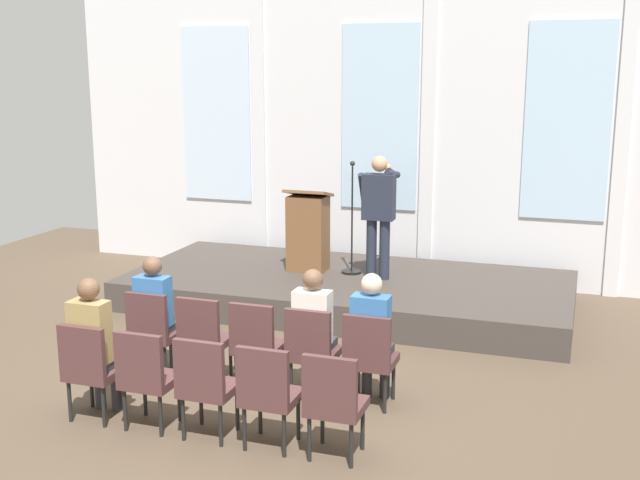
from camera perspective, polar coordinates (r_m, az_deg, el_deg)
The scene contains 20 objects.
ground_plane at distance 7.67m, azimuth -6.40°, elevation -12.41°, with size 14.07×14.07×0.00m, color brown.
rear_partition at distance 12.11m, azimuth 4.46°, elevation 7.43°, with size 10.07×0.14×4.29m.
stage_platform at distance 10.91m, azimuth 1.98°, elevation -3.63°, with size 5.93×2.70×0.40m, color #3F3833.
speaker at distance 10.59m, azimuth 4.22°, elevation 2.29°, with size 0.51×0.69×1.66m.
mic_stand at distance 10.97m, azimuth 2.29°, elevation -0.66°, with size 0.28×0.28×1.56m.
lectern at distance 11.07m, azimuth -0.86°, elevation 0.62°, with size 0.60×0.48×1.16m.
chair_r0_c0 at distance 8.50m, azimuth -11.87°, elevation -6.21°, with size 0.46×0.44×0.94m.
audience_r0_c0 at distance 8.51m, azimuth -11.65°, elevation -4.86°, with size 0.36×0.39×1.29m.
chair_r0_c1 at distance 8.23m, azimuth -8.35°, elevation -6.70°, with size 0.46×0.44×0.94m.
chair_r0_c2 at distance 7.99m, azimuth -4.60°, elevation -7.19°, with size 0.46×0.44×0.94m.
chair_r0_c3 at distance 7.79m, azimuth -0.62°, elevation -7.67°, with size 0.46×0.44×0.94m.
audience_r0_c3 at distance 7.80m, azimuth -0.42°, elevation -6.17°, with size 0.36×0.39×1.30m.
chair_r0_c4 at distance 7.63m, azimuth 3.56°, elevation -8.14°, with size 0.46×0.44×0.94m.
audience_r0_c4 at distance 7.64m, azimuth 3.74°, elevation -6.58°, with size 0.36×0.39×1.31m.
chair_r1_c0 at distance 7.63m, azimuth -16.12°, elevation -8.63°, with size 0.46×0.44×0.94m.
audience_r1_c0 at distance 7.62m, azimuth -15.88°, elevation -6.95°, with size 0.36×0.39×1.35m.
chair_r1_c1 at distance 7.33m, azimuth -12.32°, elevation -9.30°, with size 0.46×0.44×0.94m.
chair_r1_c2 at distance 7.06m, azimuth -8.20°, elevation -9.99°, with size 0.46×0.44×0.94m.
chair_r1_c3 at distance 6.83m, azimuth -3.76°, elevation -10.67°, with size 0.46×0.44×0.94m.
chair_r1_c4 at distance 6.64m, azimuth 0.99°, elevation -11.33°, with size 0.46×0.44×0.94m.
Camera 1 is at (3.02, -6.28, 3.21)m, focal length 44.72 mm.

